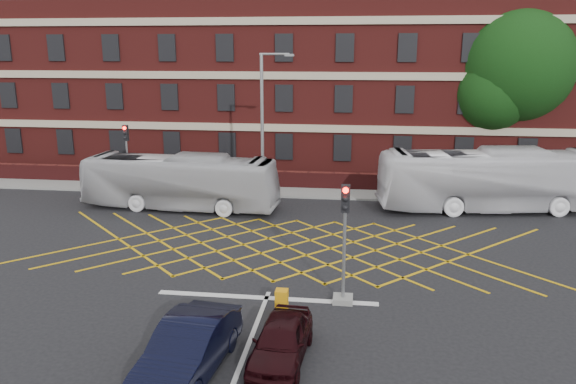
# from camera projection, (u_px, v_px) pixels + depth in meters

# --- Properties ---
(ground) EXTENTS (120.00, 120.00, 0.00)m
(ground) POSITION_uv_depth(u_px,v_px,m) (280.00, 263.00, 23.56)
(ground) COLOR black
(ground) RESTS_ON ground
(victorian_building) EXTENTS (51.00, 12.17, 20.40)m
(victorian_building) POSITION_uv_depth(u_px,v_px,m) (324.00, 61.00, 42.73)
(victorian_building) COLOR maroon
(victorian_building) RESTS_ON ground
(boundary_wall) EXTENTS (56.00, 0.50, 1.10)m
(boundary_wall) POSITION_uv_depth(u_px,v_px,m) (309.00, 180.00, 35.91)
(boundary_wall) COLOR #4C1414
(boundary_wall) RESTS_ON ground
(far_pavement) EXTENTS (60.00, 3.00, 0.12)m
(far_pavement) POSITION_uv_depth(u_px,v_px,m) (307.00, 192.00, 35.07)
(far_pavement) COLOR slate
(far_pavement) RESTS_ON ground
(box_junction_hatching) EXTENTS (8.22, 8.22, 0.02)m
(box_junction_hatching) POSITION_uv_depth(u_px,v_px,m) (286.00, 246.00, 25.48)
(box_junction_hatching) COLOR #CC990C
(box_junction_hatching) RESTS_ON ground
(stop_line) EXTENTS (8.00, 0.30, 0.02)m
(stop_line) POSITION_uv_depth(u_px,v_px,m) (267.00, 298.00, 20.19)
(stop_line) COLOR silver
(stop_line) RESTS_ON ground
(bus_left) EXTENTS (11.14, 3.37, 3.06)m
(bus_left) POSITION_uv_depth(u_px,v_px,m) (180.00, 182.00, 31.27)
(bus_left) COLOR #BBBABF
(bus_left) RESTS_ON ground
(bus_right) EXTENTS (12.64, 4.51, 3.44)m
(bus_right) POSITION_uv_depth(u_px,v_px,m) (492.00, 180.00, 30.86)
(bus_right) COLOR silver
(bus_right) RESTS_ON ground
(car_navy) EXTENTS (2.11, 4.79, 1.53)m
(car_navy) POSITION_uv_depth(u_px,v_px,m) (188.00, 348.00, 15.32)
(car_navy) COLOR black
(car_navy) RESTS_ON ground
(car_maroon) EXTENTS (1.72, 3.76, 1.25)m
(car_maroon) POSITION_uv_depth(u_px,v_px,m) (281.00, 341.00, 16.02)
(car_maroon) COLOR black
(car_maroon) RESTS_ON ground
(deciduous_tree) EXTENTS (7.91, 7.76, 11.55)m
(deciduous_tree) POSITION_uv_depth(u_px,v_px,m) (514.00, 74.00, 37.11)
(deciduous_tree) COLOR black
(deciduous_tree) RESTS_ON ground
(traffic_light_near) EXTENTS (0.70, 0.70, 4.27)m
(traffic_light_near) POSITION_uv_depth(u_px,v_px,m) (344.00, 255.00, 19.46)
(traffic_light_near) COLOR slate
(traffic_light_near) RESTS_ON ground
(traffic_light_far) EXTENTS (0.70, 0.70, 4.27)m
(traffic_light_far) POSITION_uv_depth(u_px,v_px,m) (128.00, 166.00, 34.31)
(traffic_light_far) COLOR slate
(traffic_light_far) RESTS_ON ground
(street_lamp) EXTENTS (2.25, 1.00, 8.51)m
(street_lamp) POSITION_uv_depth(u_px,v_px,m) (264.00, 157.00, 31.15)
(street_lamp) COLOR slate
(street_lamp) RESTS_ON ground
(direction_signs) EXTENTS (1.10, 0.16, 2.20)m
(direction_signs) POSITION_uv_depth(u_px,v_px,m) (107.00, 166.00, 36.28)
(direction_signs) COLOR gray
(direction_signs) RESTS_ON ground
(utility_cabinet) EXTENTS (0.42, 0.39, 0.86)m
(utility_cabinet) POSITION_uv_depth(u_px,v_px,m) (282.00, 302.00, 18.93)
(utility_cabinet) COLOR orange
(utility_cabinet) RESTS_ON ground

